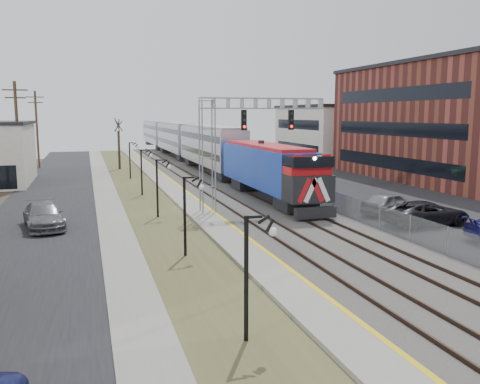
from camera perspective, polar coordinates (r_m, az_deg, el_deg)
name	(u,v)px	position (r m, az deg, el deg)	size (l,w,h in m)	color
street_west	(48,206)	(41.83, -20.75, -1.45)	(7.00, 120.00, 0.04)	black
sidewalk	(108,203)	(41.74, -14.59, -1.15)	(2.00, 120.00, 0.08)	gray
grass_median	(146,201)	(41.96, -10.49, -0.98)	(4.00, 120.00, 0.06)	#4B4E29
platform	(183,198)	(42.37, -6.46, -0.67)	(2.00, 120.00, 0.24)	gray
ballast_bed	(240,195)	(43.54, 0.02, -0.39)	(8.00, 120.00, 0.20)	#595651
parking_lot	(364,190)	(48.37, 13.75, 0.18)	(16.00, 120.00, 0.04)	black
platform_edge	(193,196)	(42.52, -5.30, -0.45)	(0.24, 120.00, 0.01)	gold
track_near	(218,195)	(42.98, -2.53, -0.29)	(1.58, 120.00, 0.15)	#2D2119
track_far	(257,193)	(43.96, 1.89, -0.08)	(1.58, 120.00, 0.15)	#2D2119
train	(185,142)	(75.21, -6.15, 5.56)	(3.00, 85.85, 5.33)	#1437A9
signal_gantry	(231,135)	(35.51, -0.99, 6.45)	(9.00, 1.07, 8.15)	gray
lampposts	(184,216)	(25.33, -6.34, -2.70)	(0.14, 62.14, 4.00)	black
fence	(286,185)	(44.82, 5.17, 0.74)	(0.04, 120.00, 1.60)	gray
bare_trees	(34,167)	(45.45, -22.08, 2.66)	(12.30, 42.30, 5.95)	#382D23
car_lot_c	(427,214)	(34.25, 20.21, -2.30)	(2.54, 5.51, 1.53)	black
car_lot_e	(390,204)	(36.98, 16.47, -1.29)	(1.88, 4.68, 1.60)	gray
car_lot_f	(294,177)	(50.98, 6.04, 1.69)	(1.69, 4.85, 1.60)	#0A360C
car_street_b	(44,216)	(33.58, -21.19, -2.55)	(2.16, 5.31, 1.54)	slate
car_lot_g	(272,172)	(56.17, 3.59, 2.25)	(1.92, 4.73, 1.37)	slate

